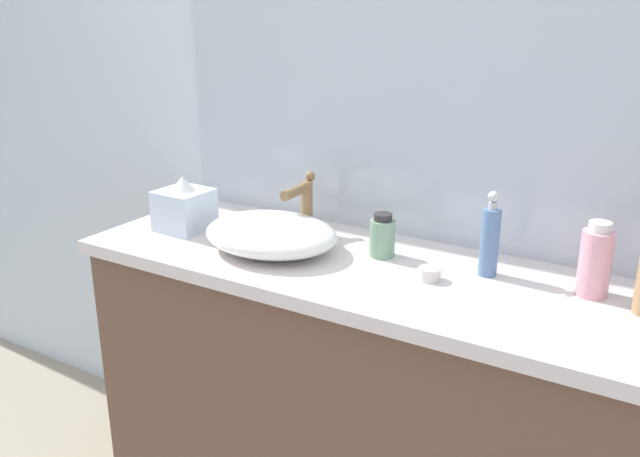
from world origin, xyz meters
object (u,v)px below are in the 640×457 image
at_px(soap_dispenser, 490,239).
at_px(candle_jar, 429,274).
at_px(sink_basin, 271,234).
at_px(tissue_box, 184,207).
at_px(lotion_bottle, 595,261).
at_px(perfume_bottle, 382,236).

distance_m(soap_dispenser, candle_jar, 0.17).
bearing_deg(sink_basin, tissue_box, 177.87).
bearing_deg(lotion_bottle, candle_jar, -162.56).
bearing_deg(lotion_bottle, tissue_box, -173.34).
distance_m(sink_basin, candle_jar, 0.44).
distance_m(sink_basin, perfume_bottle, 0.29).
distance_m(soap_dispenser, perfume_bottle, 0.28).
distance_m(tissue_box, candle_jar, 0.75).
bearing_deg(tissue_box, sink_basin, -2.13).
bearing_deg(soap_dispenser, candle_jar, -136.61).
distance_m(lotion_bottle, candle_jar, 0.37).
xyz_separation_m(sink_basin, perfume_bottle, (0.27, 0.11, 0.01)).
xyz_separation_m(lotion_bottle, candle_jar, (-0.34, -0.11, -0.07)).
bearing_deg(sink_basin, soap_dispenser, 13.66).
xyz_separation_m(sink_basin, candle_jar, (0.44, 0.03, -0.03)).
bearing_deg(soap_dispenser, perfume_bottle, -176.11).
xyz_separation_m(tissue_box, candle_jar, (0.74, 0.02, -0.05)).
relative_size(lotion_bottle, tissue_box, 1.10).
height_order(lotion_bottle, candle_jar, lotion_bottle).
distance_m(lotion_bottle, perfume_bottle, 0.51).
height_order(perfume_bottle, tissue_box, tissue_box).
distance_m(soap_dispenser, tissue_box, 0.86).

